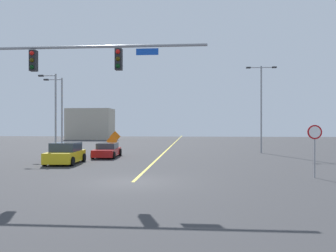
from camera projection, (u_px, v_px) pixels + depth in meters
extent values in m
plane|color=#38383A|center=(133.00, 182.00, 15.96)|extent=(135.03, 135.03, 0.00)
cube|color=yellow|center=(175.00, 143.00, 53.36)|extent=(0.16, 75.02, 0.01)
cylinder|color=gray|center=(76.00, 47.00, 16.17)|extent=(13.04, 0.14, 0.14)
cube|color=black|center=(33.00, 61.00, 16.33)|extent=(0.34, 0.32, 1.05)
sphere|color=red|center=(32.00, 53.00, 16.16)|extent=(0.22, 0.22, 0.22)
sphere|color=#3C3106|center=(32.00, 60.00, 16.16)|extent=(0.22, 0.22, 0.22)
sphere|color=black|center=(32.00, 67.00, 16.16)|extent=(0.22, 0.22, 0.22)
cube|color=black|center=(119.00, 59.00, 16.00)|extent=(0.34, 0.32, 1.05)
sphere|color=red|center=(118.00, 52.00, 15.83)|extent=(0.22, 0.22, 0.22)
sphere|color=#3C3106|center=(118.00, 59.00, 15.84)|extent=(0.22, 0.22, 0.22)
sphere|color=black|center=(118.00, 66.00, 15.84)|extent=(0.22, 0.22, 0.22)
cube|color=#1447B7|center=(147.00, 52.00, 15.90)|extent=(1.10, 0.03, 0.32)
cylinder|color=gray|center=(315.00, 159.00, 17.27)|extent=(0.07, 0.07, 2.06)
cylinder|color=#B20F14|center=(315.00, 132.00, 17.27)|extent=(0.76, 0.03, 0.76)
cylinder|color=white|center=(315.00, 132.00, 17.25)|extent=(0.61, 0.01, 0.61)
cylinder|color=gray|center=(261.00, 110.00, 32.92)|extent=(0.16, 0.16, 8.83)
cylinder|color=gray|center=(255.00, 68.00, 32.97)|extent=(1.29, 0.08, 0.08)
cube|color=#262628|center=(248.00, 68.00, 33.01)|extent=(0.44, 0.24, 0.14)
cylinder|color=gray|center=(268.00, 67.00, 32.87)|extent=(1.29, 0.08, 0.08)
cube|color=#262628|center=(274.00, 67.00, 32.82)|extent=(0.44, 0.24, 0.14)
cylinder|color=gray|center=(62.00, 116.00, 30.97)|extent=(0.16, 0.16, 7.33)
cylinder|color=gray|center=(54.00, 80.00, 31.02)|extent=(1.54, 0.08, 0.08)
cube|color=#262628|center=(46.00, 80.00, 31.08)|extent=(0.44, 0.24, 0.14)
cylinder|color=gray|center=(56.00, 116.00, 28.47)|extent=(0.16, 0.16, 7.32)
cylinder|color=gray|center=(48.00, 76.00, 28.52)|extent=(1.32, 0.08, 0.08)
cube|color=#262628|center=(41.00, 76.00, 28.57)|extent=(0.44, 0.24, 0.14)
cube|color=orange|center=(115.00, 136.00, 41.31)|extent=(1.39, 0.21, 1.40)
cylinder|color=black|center=(113.00, 145.00, 41.30)|extent=(0.05, 0.05, 0.69)
cylinder|color=black|center=(117.00, 145.00, 41.33)|extent=(0.05, 0.05, 0.69)
cube|color=orange|center=(112.00, 141.00, 33.61)|extent=(1.22, 0.10, 1.21)
cylinder|color=black|center=(110.00, 150.00, 33.64)|extent=(0.05, 0.05, 0.55)
cylinder|color=black|center=(114.00, 150.00, 33.59)|extent=(0.05, 0.05, 0.55)
cube|color=red|center=(107.00, 152.00, 28.58)|extent=(2.01, 4.50, 0.59)
cube|color=#333D47|center=(108.00, 146.00, 28.80)|extent=(1.71, 2.26, 0.48)
cylinder|color=black|center=(93.00, 155.00, 27.05)|extent=(0.26, 0.65, 0.64)
cylinder|color=black|center=(114.00, 155.00, 27.02)|extent=(0.26, 0.65, 0.64)
cylinder|color=black|center=(101.00, 152.00, 30.14)|extent=(0.26, 0.65, 0.64)
cylinder|color=black|center=(120.00, 152.00, 30.11)|extent=(0.26, 0.65, 0.64)
cube|color=gold|center=(65.00, 156.00, 23.69)|extent=(2.12, 4.05, 0.74)
cube|color=#333D47|center=(66.00, 147.00, 23.89)|extent=(1.84, 2.39, 0.63)
cylinder|color=black|center=(45.00, 161.00, 22.33)|extent=(0.25, 0.65, 0.64)
cylinder|color=black|center=(72.00, 161.00, 22.29)|extent=(0.25, 0.65, 0.64)
cylinder|color=black|center=(59.00, 157.00, 25.10)|extent=(0.25, 0.65, 0.64)
cylinder|color=black|center=(84.00, 158.00, 25.06)|extent=(0.25, 0.65, 0.64)
cube|color=#B2A893|center=(90.00, 124.00, 66.56)|extent=(8.93, 5.38, 6.26)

